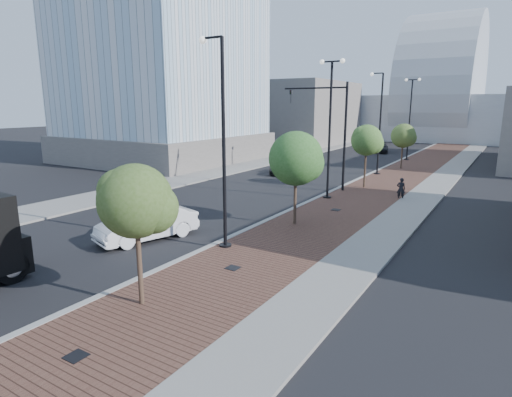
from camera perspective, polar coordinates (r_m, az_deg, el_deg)
The scene contains 23 objects.
sidewalk at distance 45.87m, azimuth 21.61°, elevation 3.77°, with size 7.00×140.00×0.12m, color #4C2D23.
concrete_strip at distance 45.48m, azimuth 24.95°, elevation 3.42°, with size 2.40×140.00×0.13m, color slate.
curb at distance 46.60m, azimuth 17.38°, elevation 4.22°, with size 0.30×140.00×0.14m, color gray.
west_sidewalk at distance 51.34m, azimuth 3.17°, elevation 5.49°, with size 4.00×140.00×0.12m, color slate.
white_sedan at distance 20.98m, azimuth -14.51°, elevation -3.28°, with size 1.70×4.88×1.61m, color silver.
dark_car_mid at distance 39.90m, azimuth 3.85°, elevation 4.22°, with size 2.00×4.34×1.21m, color black.
dark_car_far at distance 60.23m, azimuth 16.58°, elevation 6.60°, with size 1.80×4.43×1.29m, color black.
pedestrian at distance 30.40m, azimuth 19.03°, elevation 1.23°, with size 0.56×0.37×1.54m, color black.
streetlight_1 at distance 18.43m, azimuth -4.66°, elevation 6.15°, with size 1.44×0.56×9.21m.
streetlight_2 at distance 28.87m, azimuth 9.94°, elevation 9.28°, with size 1.72×0.56×9.28m.
streetlight_3 at distance 40.29m, azimuth 16.26°, elevation 9.18°, with size 1.44×0.56×9.21m.
streetlight_4 at distance 51.90m, azimuth 20.08°, elevation 10.11°, with size 1.72×0.56×9.28m.
traffic_mast at distance 31.98m, azimuth 10.48°, elevation 9.85°, with size 5.09×0.20×8.00m.
tree_0 at distance 13.40m, azimuth -15.79°, elevation -0.40°, with size 2.37×2.31×4.67m.
tree_1 at distance 22.20m, azimuth 5.56°, elevation 5.38°, with size 2.86×2.86×5.08m.
tree_2 at distance 33.33m, azimuth 14.83°, elevation 7.62°, with size 2.40×2.35×4.94m.
tree_3 at distance 44.94m, azimuth 19.38°, elevation 8.00°, with size 2.45×2.41×4.57m.
tower_podium at distance 51.23m, azimuth -12.19°, elevation 6.83°, with size 19.00×19.00×3.00m, color #5F5A55.
convention_center at distance 90.73m, azimuth 23.76°, elevation 11.31°, with size 50.00×30.00×50.00m.
commercial_block_nw at distance 71.95m, azimuth 6.01°, elevation 11.42°, with size 14.00×20.00×10.00m, color slate.
utility_cover_0 at distance 12.35m, azimuth -23.18°, elevation -19.03°, with size 0.50×0.50×0.02m, color black.
utility_cover_1 at distance 16.79m, azimuth -3.16°, elevation -9.35°, with size 0.50×0.50×0.02m, color black.
utility_cover_2 at distance 26.14m, azimuth 10.75°, elevation -1.51°, with size 0.50×0.50×0.02m, color black.
Camera 1 is at (11.36, -4.74, 6.40)m, focal length 29.55 mm.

